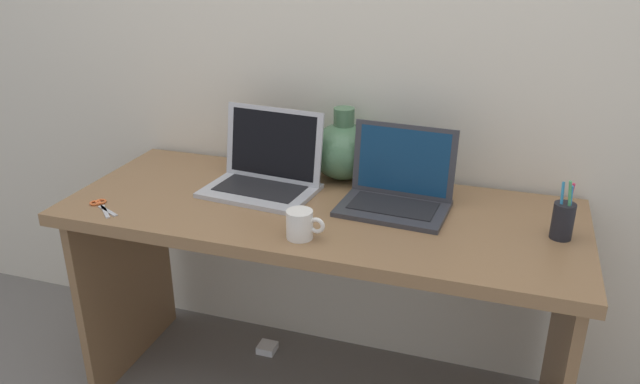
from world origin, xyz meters
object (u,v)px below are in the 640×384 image
object	(u,v)px
coffee_mug	(301,224)
laptop_left	(266,168)
scissors	(101,205)
laptop_right	(398,185)
pen_cup	(563,220)
power_brick	(267,348)
green_vase	(343,150)

from	to	relation	value
coffee_mug	laptop_left	bearing A→B (deg)	126.92
scissors	laptop_right	bearing A→B (deg)	18.98
coffee_mug	pen_cup	world-z (taller)	pen_cup
pen_cup	scissors	xyz separation A→B (m)	(-1.36, -0.22, -0.05)
power_brick	green_vase	bearing A→B (deg)	14.58
laptop_right	green_vase	size ratio (longest dim) A/B	1.37
laptop_left	scissors	bearing A→B (deg)	-145.16
scissors	power_brick	xyz separation A→B (m)	(0.37, 0.40, -0.74)
laptop_left	pen_cup	size ratio (longest dim) A/B	2.09
pen_cup	scissors	bearing A→B (deg)	-170.77
green_vase	power_brick	size ratio (longest dim) A/B	3.57
laptop_right	coffee_mug	size ratio (longest dim) A/B	3.07
laptop_right	power_brick	size ratio (longest dim) A/B	4.89
laptop_right	power_brick	world-z (taller)	laptop_right
power_brick	pen_cup	bearing A→B (deg)	-10.04
coffee_mug	green_vase	bearing A→B (deg)	91.66
coffee_mug	pen_cup	xyz separation A→B (m)	(0.69, 0.23, 0.02)
laptop_right	coffee_mug	bearing A→B (deg)	-124.60
laptop_left	scissors	size ratio (longest dim) A/B	2.75
green_vase	pen_cup	world-z (taller)	green_vase
scissors	green_vase	bearing A→B (deg)	35.74
coffee_mug	power_brick	size ratio (longest dim) A/B	1.59
pen_cup	coffee_mug	bearing A→B (deg)	-161.94
coffee_mug	pen_cup	distance (m)	0.73
laptop_left	power_brick	world-z (taller)	laptop_left
green_vase	laptop_right	bearing A→B (deg)	-36.58
laptop_left	laptop_right	distance (m)	0.44
green_vase	scissors	bearing A→B (deg)	-144.26
coffee_mug	power_brick	world-z (taller)	coffee_mug
coffee_mug	scissors	distance (m)	0.67
scissors	laptop_left	bearing A→B (deg)	34.84
pen_cup	power_brick	world-z (taller)	pen_cup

